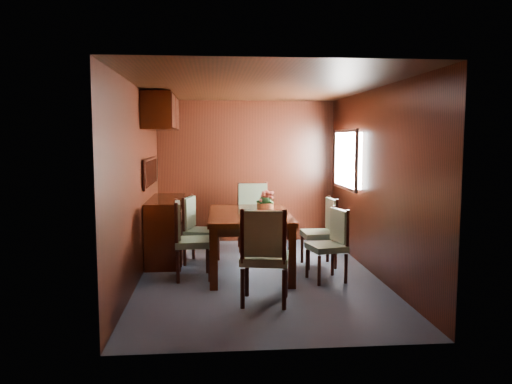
{
  "coord_description": "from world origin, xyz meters",
  "views": [
    {
      "loc": [
        -0.58,
        -6.23,
        1.76
      ],
      "look_at": [
        0.0,
        0.37,
        1.05
      ],
      "focal_mm": 35.0,
      "sensor_mm": 36.0,
      "label": 1
    }
  ],
  "objects": [
    {
      "name": "sideboard",
      "position": [
        -1.25,
        1.0,
        0.45
      ],
      "size": [
        0.48,
        1.4,
        0.9
      ],
      "primitive_type": "cube",
      "color": "black",
      "rests_on": "ground"
    },
    {
      "name": "chair_right_near",
      "position": [
        0.89,
        -0.25,
        0.5
      ],
      "size": [
        0.49,
        0.51,
        0.91
      ],
      "rotation": [
        0.0,
        0.0,
        1.78
      ],
      "color": "black",
      "rests_on": "ground"
    },
    {
      "name": "dining_table",
      "position": [
        -0.1,
        0.24,
        0.68
      ],
      "size": [
        1.09,
        1.71,
        0.79
      ],
      "rotation": [
        0.0,
        0.0,
        -0.02
      ],
      "color": "black",
      "rests_on": "ground"
    },
    {
      "name": "flower_centerpiece",
      "position": [
        0.16,
        0.67,
        0.91
      ],
      "size": [
        0.25,
        0.25,
        0.25
      ],
      "color": "#CA743D",
      "rests_on": "dining_table"
    },
    {
      "name": "chair_right_far",
      "position": [
        0.95,
        0.46,
        0.53
      ],
      "size": [
        0.45,
        0.47,
        0.96
      ],
      "rotation": [
        0.0,
        0.0,
        1.61
      ],
      "color": "black",
      "rests_on": "ground"
    },
    {
      "name": "ground",
      "position": [
        0.0,
        0.0,
        0.0
      ],
      "size": [
        4.5,
        4.5,
        0.0
      ],
      "primitive_type": "plane",
      "color": "#383E4C",
      "rests_on": "ground"
    },
    {
      "name": "chair_left_far",
      "position": [
        -0.81,
        0.77,
        0.53
      ],
      "size": [
        0.54,
        0.55,
        0.96
      ],
      "rotation": [
        0.0,
        0.0,
        -1.84
      ],
      "color": "black",
      "rests_on": "ground"
    },
    {
      "name": "chair_left_near",
      "position": [
        -0.91,
        -0.02,
        0.55
      ],
      "size": [
        0.49,
        0.51,
        0.99
      ],
      "rotation": [
        0.0,
        0.0,
        -1.49
      ],
      "color": "black",
      "rests_on": "ground"
    },
    {
      "name": "room_shell",
      "position": [
        -0.1,
        0.33,
        1.63
      ],
      "size": [
        3.06,
        4.52,
        2.41
      ],
      "color": "black",
      "rests_on": "ground"
    },
    {
      "name": "chair_foot",
      "position": [
        0.06,
        1.62,
        0.59
      ],
      "size": [
        0.51,
        0.49,
        1.06
      ],
      "rotation": [
        0.0,
        0.0,
        3.13
      ],
      "color": "black",
      "rests_on": "ground"
    },
    {
      "name": "chair_head",
      "position": [
        -0.04,
        -1.12,
        0.58
      ],
      "size": [
        0.57,
        0.56,
        1.05
      ],
      "rotation": [
        0.0,
        0.0,
        -0.18
      ],
      "color": "black",
      "rests_on": "ground"
    }
  ]
}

